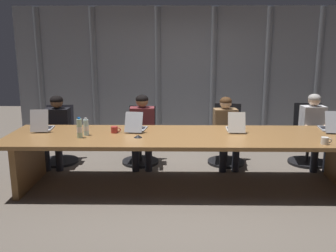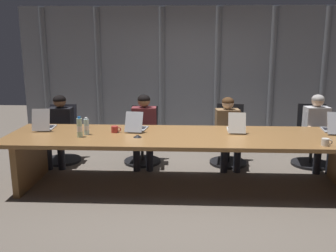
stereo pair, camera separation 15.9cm
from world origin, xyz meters
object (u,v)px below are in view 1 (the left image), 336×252
(water_bottle_secondary, at_px, (80,128))
(coffee_mug_near, at_px, (115,130))
(person_center, at_px, (226,128))
(laptop_center, at_px, (235,127))
(laptop_right_mid, at_px, (331,127))
(conference_mic_left_side, at_px, (138,136))
(office_chair_right_mid, at_px, (308,142))
(laptop_left_mid, at_px, (136,127))
(coffee_mug_far, at_px, (325,141))
(office_chair_center, at_px, (227,142))
(person_right_mid, at_px, (315,126))
(person_left_end, at_px, (57,126))
(office_chair_left_mid, at_px, (141,142))
(office_chair_left_end, at_px, (59,142))
(water_bottle_primary, at_px, (86,127))
(person_left_mid, at_px, (142,126))
(laptop_left_end, at_px, (42,126))

(water_bottle_secondary, bearing_deg, coffee_mug_near, 33.38)
(person_center, xyz_separation_m, water_bottle_secondary, (-2.05, -1.06, 0.23))
(laptop_center, xyz_separation_m, laptop_right_mid, (1.34, 0.03, 0.00))
(water_bottle_secondary, relative_size, conference_mic_left_side, 2.45)
(office_chair_right_mid, distance_m, water_bottle_secondary, 3.66)
(laptop_left_mid, distance_m, laptop_right_mid, 2.72)
(coffee_mug_near, relative_size, coffee_mug_far, 1.03)
(office_chair_center, bearing_deg, person_center, -5.77)
(water_bottle_secondary, bearing_deg, person_right_mid, 17.22)
(office_chair_center, bearing_deg, person_left_end, -78.50)
(office_chair_left_mid, xyz_separation_m, conference_mic_left_side, (0.08, -1.20, 0.41))
(office_chair_left_end, relative_size, conference_mic_left_side, 8.41)
(person_right_mid, relative_size, coffee_mug_far, 8.67)
(coffee_mug_near, bearing_deg, office_chair_center, 29.66)
(laptop_center, relative_size, conference_mic_left_side, 3.81)
(laptop_left_mid, relative_size, office_chair_left_mid, 0.49)
(person_center, distance_m, person_right_mid, 1.39)
(office_chair_left_end, distance_m, water_bottle_primary, 1.40)
(laptop_right_mid, relative_size, person_right_mid, 0.42)
(coffee_mug_far, height_order, conference_mic_left_side, coffee_mug_far)
(laptop_center, distance_m, water_bottle_secondary, 2.12)
(office_chair_center, bearing_deg, person_left_mid, -75.26)
(office_chair_center, distance_m, conference_mic_left_side, 1.84)
(person_left_mid, bearing_deg, laptop_center, 61.13)
(laptop_left_mid, xyz_separation_m, laptop_right_mid, (2.72, 0.03, 0.00))
(office_chair_left_mid, xyz_separation_m, person_left_end, (-1.32, -0.16, 0.30))
(person_left_end, height_order, coffee_mug_far, person_left_end)
(laptop_left_mid, relative_size, coffee_mug_far, 3.39)
(laptop_left_mid, relative_size, water_bottle_primary, 1.92)
(office_chair_left_end, xyz_separation_m, coffee_mug_far, (3.72, -1.49, 0.43))
(coffee_mug_near, distance_m, coffee_mug_far, 2.70)
(laptop_center, bearing_deg, office_chair_left_end, 76.18)
(laptop_left_mid, relative_size, person_center, 0.41)
(person_left_end, height_order, person_left_mid, person_left_mid)
(office_chair_left_mid, xyz_separation_m, coffee_mug_near, (-0.27, -0.95, 0.44))
(person_left_end, bearing_deg, coffee_mug_near, 52.47)
(person_center, bearing_deg, office_chair_right_mid, 92.64)
(office_chair_right_mid, xyz_separation_m, person_right_mid, (0.03, -0.16, 0.29))
(office_chair_center, height_order, person_center, person_center)
(office_chair_left_end, distance_m, coffee_mug_far, 4.03)
(laptop_left_mid, bearing_deg, coffee_mug_far, -98.45)
(office_chair_left_mid, bearing_deg, laptop_left_end, -51.96)
(laptop_right_mid, bearing_deg, person_left_end, 88.44)
(conference_mic_left_side, bearing_deg, coffee_mug_near, 144.27)
(laptop_center, height_order, office_chair_right_mid, laptop_center)
(coffee_mug_near, bearing_deg, office_chair_right_mid, 17.69)
(conference_mic_left_side, bearing_deg, laptop_left_end, 164.53)
(water_bottle_primary, distance_m, coffee_mug_far, 3.02)
(water_bottle_primary, bearing_deg, office_chair_center, 28.23)
(office_chair_right_mid, distance_m, conference_mic_left_side, 2.94)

